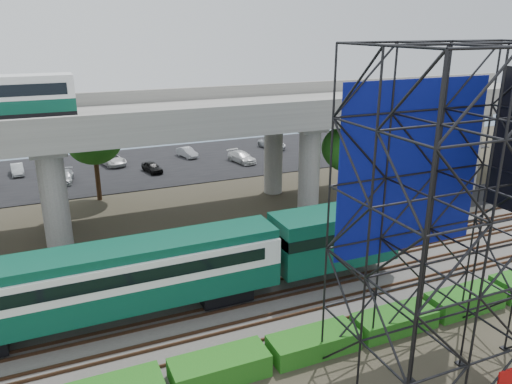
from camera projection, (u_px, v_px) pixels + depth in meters
name	position (u px, v px, depth m)	size (l,w,h in m)	color
ground	(261.00, 313.00, 28.56)	(140.00, 140.00, 0.00)	#474233
ballast_bed	(247.00, 295.00, 30.27)	(90.00, 12.00, 0.20)	slate
service_road	(204.00, 243.00, 37.68)	(90.00, 5.00, 0.08)	black
parking_lot	(142.00, 166.00, 58.12)	(90.00, 18.00, 0.08)	black
harbor_water	(114.00, 132.00, 77.27)	(140.00, 40.00, 0.03)	#445C70
rail_tracks	(247.00, 293.00, 30.21)	(90.00, 9.52, 0.16)	#472D1E
commuter_train	(147.00, 272.00, 27.15)	(29.30, 3.06, 4.30)	black
overpass	(167.00, 124.00, 39.49)	(80.00, 12.00, 12.40)	#9E9B93
scaffold_tower	(455.00, 227.00, 21.34)	(9.36, 6.36, 15.00)	black
hedge_strip	(314.00, 342.00, 25.02)	(34.60, 1.80, 1.20)	#155A14
trees	(123.00, 161.00, 39.09)	(40.94, 16.94, 7.69)	#382314
parked_cars	(151.00, 161.00, 57.99)	(36.34, 9.87, 1.30)	silver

